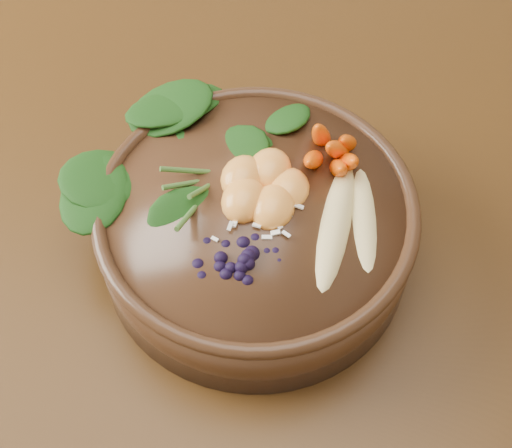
# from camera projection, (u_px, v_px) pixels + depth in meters

# --- Properties ---
(ground) EXTENTS (4.00, 4.00, 0.00)m
(ground) POSITION_uv_depth(u_px,v_px,m) (181.00, 359.00, 1.45)
(ground) COLOR #381E0F
(ground) RESTS_ON ground
(dining_table) EXTENTS (1.60, 0.90, 0.75)m
(dining_table) POSITION_uv_depth(u_px,v_px,m) (135.00, 149.00, 0.91)
(dining_table) COLOR #331C0C
(dining_table) RESTS_ON ground
(stoneware_bowl) EXTENTS (0.31, 0.31, 0.08)m
(stoneware_bowl) POSITION_uv_depth(u_px,v_px,m) (256.00, 230.00, 0.68)
(stoneware_bowl) COLOR #422816
(stoneware_bowl) RESTS_ON dining_table
(kale_heap) EXTENTS (0.20, 0.18, 0.04)m
(kale_heap) POSITION_uv_depth(u_px,v_px,m) (225.00, 130.00, 0.66)
(kale_heap) COLOR #1A4614
(kale_heap) RESTS_ON stoneware_bowl
(carrot_cluster) EXTENTS (0.06, 0.06, 0.08)m
(carrot_cluster) POSITION_uv_depth(u_px,v_px,m) (335.00, 122.00, 0.65)
(carrot_cluster) COLOR #FC5404
(carrot_cluster) RESTS_ON stoneware_bowl
(banana_halves) EXTENTS (0.08, 0.17, 0.03)m
(banana_halves) POSITION_uv_depth(u_px,v_px,m) (352.00, 212.00, 0.62)
(banana_halves) COLOR #E0CC84
(banana_halves) RESTS_ON stoneware_bowl
(mandarin_cluster) EXTENTS (0.09, 0.10, 0.03)m
(mandarin_cluster) POSITION_uv_depth(u_px,v_px,m) (263.00, 179.00, 0.64)
(mandarin_cluster) COLOR #FE9D3C
(mandarin_cluster) RESTS_ON stoneware_bowl
(blueberry_pile) EXTENTS (0.14, 0.11, 0.04)m
(blueberry_pile) POSITION_uv_depth(u_px,v_px,m) (241.00, 250.00, 0.59)
(blueberry_pile) COLOR black
(blueberry_pile) RESTS_ON stoneware_bowl
(coconut_flakes) EXTENTS (0.10, 0.08, 0.01)m
(coconut_flakes) POSITION_uv_depth(u_px,v_px,m) (252.00, 221.00, 0.63)
(coconut_flakes) COLOR white
(coconut_flakes) RESTS_ON stoneware_bowl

